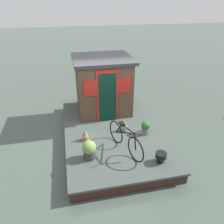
# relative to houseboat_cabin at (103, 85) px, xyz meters

# --- Properties ---
(ground_plane) EXTENTS (60.00, 60.00, 0.00)m
(ground_plane) POSITION_rel_houseboat_cabin_xyz_m (-1.37, 0.00, -1.37)
(ground_plane) COLOR #47564C
(houseboat_deck) EXTENTS (4.97, 2.99, 0.37)m
(houseboat_deck) POSITION_rel_houseboat_cabin_xyz_m (-1.37, 0.00, -1.19)
(houseboat_deck) COLOR #424C47
(houseboat_deck) RESTS_ON ground_plane
(houseboat_cabin) EXTENTS (1.89, 2.04, 1.99)m
(houseboat_cabin) POSITION_rel_houseboat_cabin_xyz_m (0.00, 0.00, 0.00)
(houseboat_cabin) COLOR #4C3828
(houseboat_cabin) RESTS_ON houseboat_deck
(bicycle) EXTENTS (1.59, 0.65, 0.83)m
(bicycle) POSITION_rel_houseboat_cabin_xyz_m (-2.62, -0.15, -0.62)
(bicycle) COLOR black
(bicycle) RESTS_ON houseboat_deck
(potted_plant_succulent) EXTENTS (0.21, 0.21, 0.45)m
(potted_plant_succulent) POSITION_rel_houseboat_cabin_xyz_m (-1.62, -0.38, -0.79)
(potted_plant_succulent) COLOR slate
(potted_plant_succulent) RESTS_ON houseboat_deck
(potted_plant_geranium) EXTENTS (0.38, 0.38, 0.53)m
(potted_plant_geranium) POSITION_rel_houseboat_cabin_xyz_m (-2.73, 0.87, -0.73)
(potted_plant_geranium) COLOR #38383D
(potted_plant_geranium) RESTS_ON houseboat_deck
(potted_plant_lavender) EXTENTS (0.20, 0.20, 0.39)m
(potted_plant_lavender) POSITION_rel_houseboat_cabin_xyz_m (-1.88, 0.89, -0.82)
(potted_plant_lavender) COLOR #B2603D
(potted_plant_lavender) RESTS_ON houseboat_deck
(potted_plant_fern) EXTENTS (0.28, 0.28, 0.46)m
(potted_plant_fern) POSITION_rel_houseboat_cabin_xyz_m (-1.95, -0.98, -0.75)
(potted_plant_fern) COLOR slate
(potted_plant_fern) RESTS_ON houseboat_deck
(charcoal_grill) EXTENTS (0.29, 0.29, 0.28)m
(charcoal_grill) POSITION_rel_houseboat_cabin_xyz_m (-3.28, -0.93, -0.81)
(charcoal_grill) COLOR black
(charcoal_grill) RESTS_ON houseboat_deck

